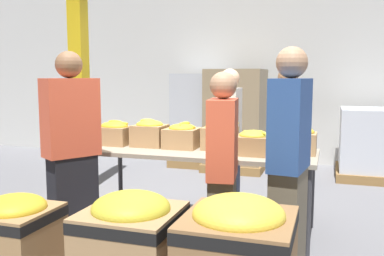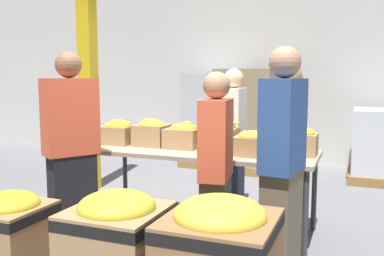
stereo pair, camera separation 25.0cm
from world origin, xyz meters
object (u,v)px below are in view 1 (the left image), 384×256
banana_box_3 (220,135)px  donation_bin_1 (132,251)px  banana_box_5 (298,140)px  pallet_stack_2 (202,120)px  donation_bin_0 (16,242)px  volunteer_4 (229,141)px  pallet_stack_0 (374,144)px  banana_box_4 (254,142)px  sorting_table (200,155)px  support_pillar (78,38)px  volunteer_3 (72,151)px  volunteer_2 (222,173)px  banana_box_2 (182,136)px  volunteer_1 (289,164)px  pallet_stack_1 (236,120)px  banana_box_0 (115,133)px  banana_box_1 (150,133)px  volunteer_0 (286,142)px

banana_box_3 → donation_bin_1: 1.82m
banana_box_5 → pallet_stack_2: pallet_stack_2 is taller
donation_bin_0 → donation_bin_1: donation_bin_1 is taller
volunteer_4 → pallet_stack_0: size_ratio=1.54×
banana_box_4 → pallet_stack_0: bearing=65.9°
sorting_table → banana_box_3: 0.29m
donation_bin_0 → support_pillar: (-1.08, 2.53, 1.62)m
banana_box_4 → donation_bin_0: banana_box_4 is taller
volunteer_4 → banana_box_4: bearing=26.1°
banana_box_4 → volunteer_3: size_ratio=0.19×
volunteer_2 → pallet_stack_2: size_ratio=1.00×
volunteer_3 → pallet_stack_0: bearing=-5.8°
pallet_stack_0 → banana_box_2: bearing=-126.5°
banana_box_5 → volunteer_1: (-0.00, -0.84, -0.07)m
volunteer_1 → banana_box_4: bearing=37.2°
support_pillar → donation_bin_0: bearing=-66.9°
pallet_stack_1 → banana_box_4: bearing=-74.8°
volunteer_2 → pallet_stack_1: (-0.68, 3.64, 0.03)m
banana_box_0 → banana_box_1: size_ratio=1.00×
volunteer_4 → pallet_stack_0: 2.76m
support_pillar → volunteer_3: bearing=-59.9°
volunteer_0 → volunteer_2: size_ratio=1.04×
pallet_stack_0 → volunteer_1: bearing=-104.3°
pallet_stack_1 → volunteer_1: bearing=-71.8°
volunteer_0 → donation_bin_1: volunteer_0 is taller
volunteer_4 → pallet_stack_0: bearing=139.5°
banana_box_5 → support_pillar: support_pillar is taller
sorting_table → volunteer_1: volunteer_1 is taller
donation_bin_1 → banana_box_0: bearing=121.0°
support_pillar → pallet_stack_2: bearing=64.6°
banana_box_0 → banana_box_3: size_ratio=0.91×
banana_box_0 → banana_box_1: bearing=5.0°
support_pillar → pallet_stack_2: support_pillar is taller
banana_box_1 → volunteer_4: size_ratio=0.21×
volunteer_2 → pallet_stack_1: 3.70m
volunteer_0 → volunteer_1: (0.16, -1.45, 0.06)m
banana_box_1 → support_pillar: (-1.34, 0.81, 1.06)m
banana_box_4 → banana_box_5: bearing=23.3°
pallet_stack_0 → banana_box_3: bearing=-121.1°
volunteer_4 → banana_box_5: bearing=51.4°
banana_box_1 → pallet_stack_1: bearing=83.5°
donation_bin_1 → donation_bin_0: bearing=180.0°
donation_bin_1 → pallet_stack_0: bearing=68.3°
banana_box_4 → pallet_stack_0: pallet_stack_0 is taller
volunteer_4 → banana_box_2: bearing=-31.5°
volunteer_1 → pallet_stack_0: size_ratio=1.66×
volunteer_1 → pallet_stack_2: size_ratio=1.11×
banana_box_0 → volunteer_1: bearing=-22.5°
volunteer_2 → sorting_table: bearing=19.9°
banana_box_2 → volunteer_0: 1.17m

